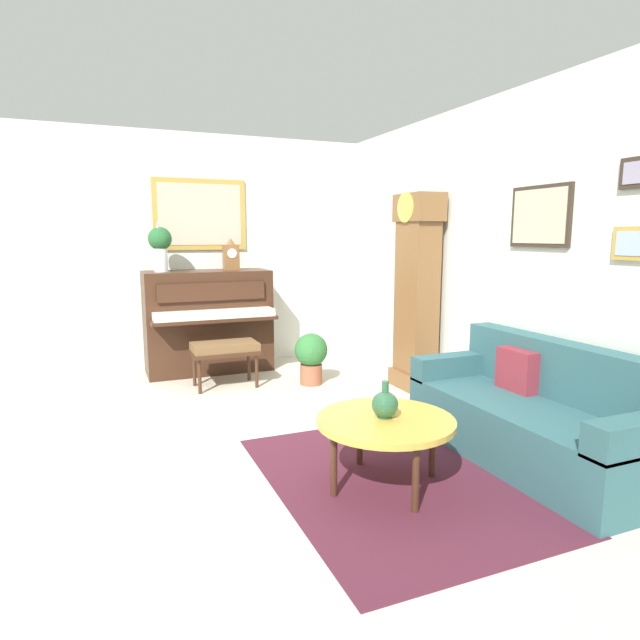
{
  "coord_description": "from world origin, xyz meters",
  "views": [
    {
      "loc": [
        4.02,
        -0.89,
        1.6
      ],
      "look_at": [
        -0.35,
        0.92,
        0.85
      ],
      "focal_mm": 29.94,
      "sensor_mm": 36.0,
      "label": 1
    }
  ],
  "objects": [
    {
      "name": "area_rug",
      "position": [
        1.14,
        0.8,
        0.0
      ],
      "size": [
        2.1,
        1.5,
        0.01
      ],
      "primitive_type": "cube",
      "color": "#4C1E2D",
      "rests_on": "ground_plane"
    },
    {
      "name": "piano_bench",
      "position": [
        -1.48,
        0.29,
        0.41
      ],
      "size": [
        0.42,
        0.7,
        0.48
      ],
      "color": "#3D2316",
      "rests_on": "ground_plane"
    },
    {
      "name": "wall_back",
      "position": [
        0.02,
        2.4,
        1.4
      ],
      "size": [
        5.3,
        0.13,
        2.8
      ],
      "color": "silver",
      "rests_on": "ground_plane"
    },
    {
      "name": "green_jug",
      "position": [
        1.17,
        0.73,
        0.54
      ],
      "size": [
        0.17,
        0.17,
        0.24
      ],
      "color": "#234C33",
      "rests_on": "coffee_table"
    },
    {
      "name": "ground_plane",
      "position": [
        0.0,
        0.0,
        -0.05
      ],
      "size": [
        6.4,
        6.0,
        0.1
      ],
      "primitive_type": "cube",
      "color": "beige"
    },
    {
      "name": "potted_plant",
      "position": [
        -1.23,
        1.18,
        0.32
      ],
      "size": [
        0.36,
        0.36,
        0.56
      ],
      "color": "#935138",
      "rests_on": "ground_plane"
    },
    {
      "name": "piano",
      "position": [
        -2.23,
        0.27,
        0.61
      ],
      "size": [
        0.87,
        1.44,
        1.2
      ],
      "color": "#3D2316",
      "rests_on": "ground_plane"
    },
    {
      "name": "mantel_clock",
      "position": [
        -2.23,
        0.56,
        1.37
      ],
      "size": [
        0.13,
        0.18,
        0.38
      ],
      "color": "brown",
      "rests_on": "piano"
    },
    {
      "name": "wall_left",
      "position": [
        -2.6,
        0.01,
        1.41
      ],
      "size": [
        0.13,
        4.9,
        2.8
      ],
      "color": "silver",
      "rests_on": "ground_plane"
    },
    {
      "name": "grandfather_clock",
      "position": [
        -0.68,
        2.14,
        0.96
      ],
      "size": [
        0.52,
        0.34,
        2.03
      ],
      "color": "brown",
      "rests_on": "ground_plane"
    },
    {
      "name": "flower_vase",
      "position": [
        -2.23,
        -0.24,
        1.51
      ],
      "size": [
        0.26,
        0.26,
        0.58
      ],
      "color": "silver",
      "rests_on": "piano"
    },
    {
      "name": "coffee_table",
      "position": [
        1.19,
        0.73,
        0.42
      ],
      "size": [
        0.88,
        0.88,
        0.46
      ],
      "color": "gold",
      "rests_on": "ground_plane"
    },
    {
      "name": "couch",
      "position": [
        1.22,
        1.95,
        0.31
      ],
      "size": [
        1.9,
        0.8,
        0.84
      ],
      "color": "#2D565B",
      "rests_on": "ground_plane"
    }
  ]
}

